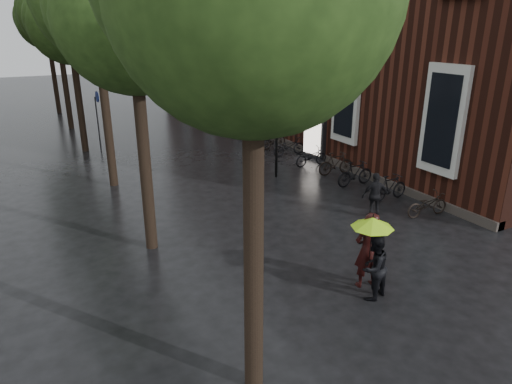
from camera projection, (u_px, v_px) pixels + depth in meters
ground at (456, 345)px, 8.99m from camera, size 120.00×120.00×0.00m
brick_building at (322, 24)px, 27.69m from camera, size 10.20×33.20×12.00m
street_trees at (79, 15)px, 18.22m from camera, size 4.33×34.03×8.91m
person_burgundy at (368, 250)px, 10.74m from camera, size 0.76×0.57×1.90m
person_black at (374, 267)px, 10.30m from camera, size 0.90×0.78×1.57m
lime_umbrella at (373, 223)px, 10.30m from camera, size 0.98×0.98×1.45m
pedestrian_walking at (375, 195)px, 14.74m from camera, size 0.96×0.63×1.51m
parked_bicycles at (309, 154)px, 20.62m from camera, size 1.92×14.02×0.99m
ad_lightbox at (315, 138)px, 21.33m from camera, size 0.30×1.31×1.98m
lamp_post at (277, 120)px, 18.17m from camera, size 0.20×0.20×3.94m
cycle_sign at (98, 112)px, 22.23m from camera, size 0.16×0.54×2.96m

